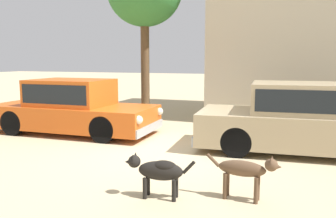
{
  "coord_description": "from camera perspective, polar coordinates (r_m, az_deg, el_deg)",
  "views": [
    {
      "loc": [
        2.79,
        -6.88,
        1.96
      ],
      "look_at": [
        0.26,
        0.2,
        0.9
      ],
      "focal_mm": 37.69,
      "sensor_mm": 36.0,
      "label": 1
    }
  ],
  "objects": [
    {
      "name": "stray_dog_spotted",
      "position": [
        5.06,
        -1.63,
        -9.81
      ],
      "size": [
        1.03,
        0.28,
        0.63
      ],
      "rotation": [
        0.0,
        0.0,
        3.25
      ],
      "color": "black",
      "rests_on": "ground_plane"
    },
    {
      "name": "parked_sedan_nearest",
      "position": [
        9.76,
        -15.18,
        0.36
      ],
      "size": [
        4.57,
        1.82,
        1.44
      ],
      "rotation": [
        0.0,
        0.0,
        0.02
      ],
      "color": "#D15619",
      "rests_on": "ground_plane"
    },
    {
      "name": "ground_plane",
      "position": [
        7.68,
        -2.35,
        -6.77
      ],
      "size": [
        80.0,
        80.0,
        0.0
      ],
      "primitive_type": "plane",
      "color": "tan"
    },
    {
      "name": "parked_sedan_second",
      "position": [
        7.98,
        20.78,
        -1.41
      ],
      "size": [
        4.57,
        2.1,
        1.47
      ],
      "rotation": [
        0.0,
        0.0,
        0.07
      ],
      "color": "tan",
      "rests_on": "ground_plane"
    },
    {
      "name": "stray_dog_tan",
      "position": [
        5.09,
        12.55,
        -9.63
      ],
      "size": [
        1.05,
        0.23,
        0.67
      ],
      "rotation": [
        0.0,
        0.0,
        6.21
      ],
      "color": "brown",
      "rests_on": "ground_plane"
    }
  ]
}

